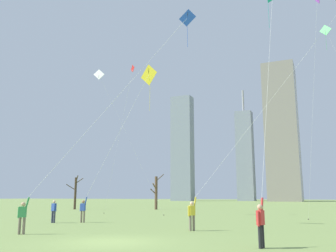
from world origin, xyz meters
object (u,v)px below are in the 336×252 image
(kite_flyer_foreground_right_blue, at_px, (48,186))
(kite_flyer_midfield_center_yellow, at_px, (99,176))
(kite_flyer_far_back_teal, at_px, (264,148))
(bystander_far_off_by_trees, at_px, (54,210))
(kite_flyer_foreground_left_pink, at_px, (229,163))
(distant_kite_high_overhead_red, at_px, (129,88))
(bare_tree_leftmost, at_px, (156,192))
(distant_kite_low_near_trees_green, at_px, (330,40))
(distant_kite_drifting_right_purple, at_px, (316,14))
(distant_kite_drifting_left_white, at_px, (102,82))
(bare_tree_center, at_px, (75,192))

(kite_flyer_foreground_right_blue, distance_m, kite_flyer_midfield_center_yellow, 7.93)
(kite_flyer_far_back_teal, height_order, kite_flyer_midfield_center_yellow, kite_flyer_far_back_teal)
(kite_flyer_far_back_teal, distance_m, bystander_far_off_by_trees, 17.33)
(kite_flyer_foreground_left_pink, distance_m, distant_kite_high_overhead_red, 21.41)
(distant_kite_high_overhead_red, relative_size, bare_tree_leftmost, 3.10)
(distant_kite_high_overhead_red, distance_m, distant_kite_low_near_trees_green, 22.11)
(bystander_far_off_by_trees, height_order, distant_kite_high_overhead_red, distant_kite_high_overhead_red)
(kite_flyer_far_back_teal, distance_m, kite_flyer_midfield_center_yellow, 14.67)
(kite_flyer_foreground_right_blue, xyz_separation_m, distant_kite_drifting_right_purple, (13.70, 14.80, 14.03))
(bystander_far_off_by_trees, bearing_deg, kite_flyer_foreground_right_blue, -52.14)
(bystander_far_off_by_trees, relative_size, distant_kite_drifting_left_white, 0.10)
(kite_flyer_far_back_teal, xyz_separation_m, bare_tree_leftmost, (-20.76, 32.77, -1.48))
(distant_kite_drifting_left_white, relative_size, bare_tree_center, 3.20)
(distant_kite_drifting_left_white, relative_size, distant_kite_high_overhead_red, 0.97)
(kite_flyer_far_back_teal, distance_m, distant_kite_drifting_right_purple, 18.83)
(distant_kite_high_overhead_red, height_order, bare_tree_center, distant_kite_high_overhead_red)
(distant_kite_drifting_right_purple, bearing_deg, distant_kite_high_overhead_red, 169.23)
(distant_kite_low_near_trees_green, bearing_deg, distant_kite_high_overhead_red, -163.38)
(kite_flyer_far_back_teal, bearing_deg, distant_kite_high_overhead_red, 134.04)
(kite_flyer_midfield_center_yellow, distance_m, distant_kite_low_near_trees_green, 28.18)
(distant_kite_drifting_right_purple, bearing_deg, bystander_far_off_by_trees, -156.09)
(kite_flyer_far_back_teal, bearing_deg, kite_flyer_foreground_right_blue, -174.98)
(kite_flyer_foreground_left_pink, relative_size, distant_kite_drifting_right_purple, 0.97)
(distant_kite_drifting_left_white, bearing_deg, kite_flyer_midfield_center_yellow, -55.83)
(distant_kite_drifting_left_white, bearing_deg, distant_kite_high_overhead_red, 35.58)
(distant_kite_drifting_left_white, bearing_deg, kite_flyer_foreground_left_pink, -33.74)
(kite_flyer_midfield_center_yellow, xyz_separation_m, distant_kite_drifting_right_purple, (15.66, 7.17, 13.15))
(bystander_far_off_by_trees, xyz_separation_m, bare_tree_center, (-15.73, 22.89, 1.60))
(distant_kite_drifting_right_purple, bearing_deg, distant_kite_drifting_left_white, 174.67)
(distant_kite_drifting_right_purple, bearing_deg, kite_flyer_far_back_teal, -100.68)
(bystander_far_off_by_trees, relative_size, bare_tree_leftmost, 0.31)
(kite_flyer_foreground_left_pink, height_order, bare_tree_center, kite_flyer_foreground_left_pink)
(distant_kite_high_overhead_red, relative_size, bare_tree_center, 3.30)
(distant_kite_high_overhead_red, distance_m, bare_tree_leftmost, 19.23)
(bare_tree_leftmost, bearing_deg, kite_flyer_foreground_right_blue, -74.02)
(bare_tree_center, bearing_deg, bystander_far_off_by_trees, -55.51)
(kite_flyer_foreground_right_blue, bearing_deg, distant_kite_drifting_left_white, 116.00)
(bystander_far_off_by_trees, xyz_separation_m, distant_kite_high_overhead_red, (-0.83, 12.04, 12.72))
(kite_flyer_midfield_center_yellow, distance_m, distant_kite_high_overhead_red, 15.48)
(kite_flyer_foreground_left_pink, bearing_deg, distant_kite_drifting_right_purple, 58.93)
(kite_flyer_foreground_left_pink, xyz_separation_m, bare_tree_center, (-29.06, 23.56, -1.31))
(kite_flyer_foreground_right_blue, distance_m, bystander_far_off_by_trees, 8.37)
(kite_flyer_far_back_teal, height_order, distant_kite_drifting_right_purple, distant_kite_drifting_right_purple)
(kite_flyer_foreground_left_pink, bearing_deg, kite_flyer_foreground_right_blue, -144.93)
(kite_flyer_midfield_center_yellow, xyz_separation_m, distant_kite_low_near_trees_green, (16.83, 17.08, 14.80))
(distant_kite_drifting_right_purple, relative_size, bare_tree_center, 3.77)
(kite_flyer_foreground_right_blue, relative_size, bare_tree_center, 2.62)
(bystander_far_off_by_trees, height_order, distant_kite_drifting_right_purple, distant_kite_drifting_right_purple)
(kite_flyer_foreground_left_pink, distance_m, kite_flyer_midfield_center_yellow, 10.42)
(kite_flyer_foreground_right_blue, xyz_separation_m, bare_tree_leftmost, (-9.66, 33.75, 0.04))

